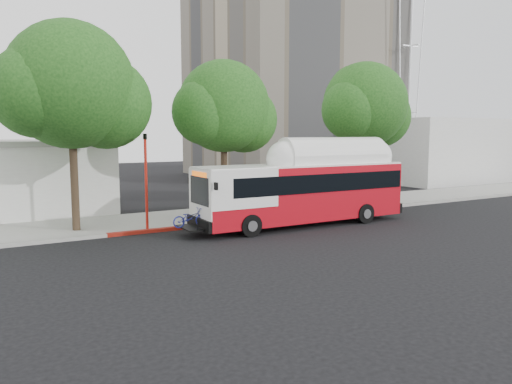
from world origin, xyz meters
The scene contains 11 objects.
ground centered at (0.00, 0.00, 0.00)m, with size 120.00×120.00×0.00m, color black.
sidewalk centered at (0.00, 6.50, 0.07)m, with size 60.00×5.00×0.15m, color gray.
curb_strip centered at (0.00, 3.90, 0.07)m, with size 60.00×0.30×0.15m, color gray.
red_curb_segment centered at (-3.00, 3.90, 0.08)m, with size 10.00×0.32×0.16m, color maroon.
street_tree_left centered at (-8.53, 5.56, 6.60)m, with size 6.67×5.80×9.74m.
street_tree_mid centered at (-0.59, 6.06, 5.91)m, with size 5.75×5.00×8.62m.
street_tree_right centered at (9.44, 5.86, 6.26)m, with size 6.21×5.40×9.18m.
apartment_tower centered at (18.00, 28.00, 17.62)m, with size 18.00×18.00×37.00m.
horizon_block centered at (30.00, 16.00, 3.00)m, with size 20.00×12.00×6.00m, color silver.
transit_bus centered at (1.40, 1.78, 1.67)m, with size 12.12×2.64×3.58m.
signal_pole centered at (-6.02, 4.16, 2.38)m, with size 0.13×0.44×4.65m.
Camera 1 is at (-13.28, -18.64, 4.66)m, focal length 35.00 mm.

